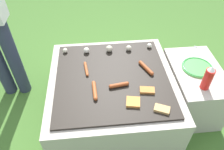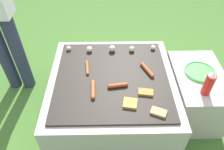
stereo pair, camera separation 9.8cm
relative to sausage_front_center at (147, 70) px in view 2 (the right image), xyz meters
name	(u,v)px [view 2 (the right image)]	position (x,y,z in m)	size (l,w,h in m)	color
ground_plane	(112,111)	(-0.28, -0.06, -0.45)	(14.00, 14.00, 0.00)	#3D6628
grill	(112,95)	(-0.28, -0.06, -0.24)	(0.99, 0.99, 0.44)	#B2AA9E
side_ledge	(194,93)	(0.42, -0.05, -0.23)	(0.40, 0.63, 0.44)	#B2AA9E
sausage_front_center	(147,70)	(0.00, 0.00, 0.00)	(0.10, 0.17, 0.03)	#93421E
sausage_back_right	(93,89)	(-0.42, -0.20, 0.00)	(0.04, 0.19, 0.03)	#A34C23
sausage_front_right	(87,67)	(-0.48, 0.04, 0.00)	(0.04, 0.17, 0.02)	#A34C23
sausage_mid_left	(118,85)	(-0.24, -0.17, 0.00)	(0.16, 0.05, 0.03)	#93421E
bread_slice_left	(159,112)	(0.02, -0.41, -0.01)	(0.12, 0.10, 0.02)	tan
bread_slice_right	(130,103)	(-0.16, -0.34, -0.01)	(0.11, 0.11, 0.02)	#D18438
bread_slice_center	(146,92)	(-0.04, -0.24, -0.01)	(0.12, 0.08, 0.02)	#B27033
mushroom_row	(111,49)	(-0.29, 0.27, 0.01)	(0.80, 0.07, 0.06)	beige
plate_colorful	(200,72)	(0.42, -0.03, -0.01)	(0.25, 0.25, 0.02)	#4CB24C
condiment_bottle	(209,84)	(0.39, -0.24, 0.08)	(0.07, 0.07, 0.21)	red
fork_utensil	(199,56)	(0.47, 0.18, -0.01)	(0.11, 0.19, 0.01)	silver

